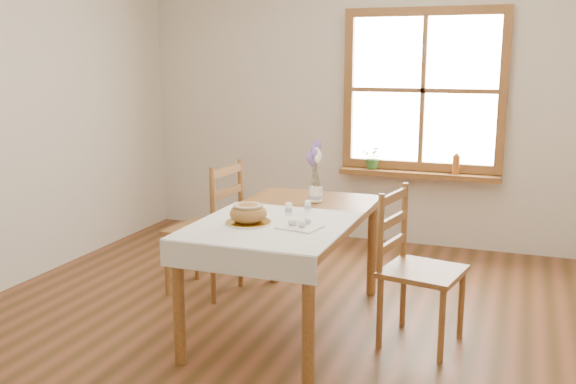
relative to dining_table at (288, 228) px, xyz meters
name	(u,v)px	position (x,y,z in m)	size (l,w,h in m)	color
ground	(271,342)	(0.00, -0.30, -0.66)	(5.00, 5.00, 0.00)	brown
room_walls	(270,64)	(0.00, -0.30, 1.04)	(4.60, 5.10, 2.65)	beige
window	(423,90)	(0.50, 2.17, 0.79)	(1.46, 0.08, 1.46)	#965E2E
window_sill	(419,174)	(0.50, 2.10, 0.03)	(1.46, 0.20, 0.05)	#965E2E
dining_table	(288,228)	(0.00, 0.00, 0.00)	(0.90, 1.60, 0.75)	#965E2E
table_linen	(270,225)	(0.00, -0.30, 0.09)	(0.91, 0.99, 0.01)	silver
chair_left	(203,227)	(-0.81, 0.37, -0.17)	(0.47, 0.49, 1.00)	#965E2E
chair_right	(423,269)	(0.87, 0.02, -0.18)	(0.45, 0.47, 0.96)	#965E2E
bread_plate	(248,223)	(-0.13, -0.33, 0.10)	(0.26, 0.26, 0.01)	white
bread_loaf	(248,211)	(-0.13, -0.33, 0.17)	(0.23, 0.23, 0.12)	#966435
egg_napkin	(300,227)	(0.19, -0.31, 0.10)	(0.23, 0.19, 0.01)	silver
eggs	(300,223)	(0.19, -0.31, 0.13)	(0.18, 0.16, 0.04)	silver
salt_shaker	(289,209)	(0.02, -0.05, 0.14)	(0.05, 0.05, 0.09)	white
pepper_shaker	(308,206)	(0.11, 0.07, 0.14)	(0.04, 0.04, 0.08)	white
flower_vase	(316,195)	(0.05, 0.41, 0.14)	(0.09, 0.09, 0.10)	white
lavender_bouquet	(316,167)	(0.05, 0.41, 0.34)	(0.16, 0.16, 0.30)	#725597
potted_plant	(373,160)	(0.07, 2.10, 0.13)	(0.19, 0.22, 0.17)	#36752E
amber_bottle	(456,164)	(0.83, 2.10, 0.14)	(0.07, 0.07, 0.19)	#A6591E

